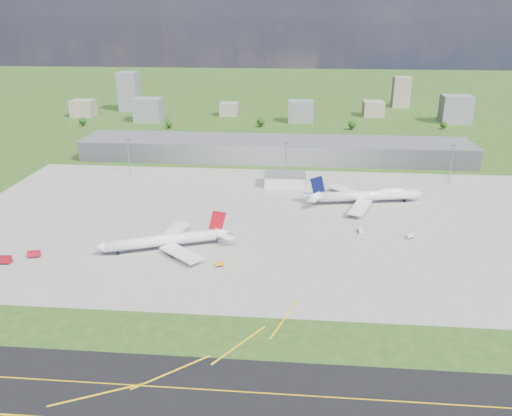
# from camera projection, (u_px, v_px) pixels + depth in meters

# --- Properties ---
(ground) EXTENTS (1400.00, 1400.00, 0.00)m
(ground) POSITION_uv_depth(u_px,v_px,m) (274.00, 164.00, 378.48)
(ground) COLOR #284916
(ground) RESTS_ON ground
(apron) EXTENTS (360.00, 190.00, 0.08)m
(apron) POSITION_uv_depth(u_px,v_px,m) (281.00, 220.00, 275.63)
(apron) COLOR gray
(apron) RESTS_ON ground
(terminal) EXTENTS (300.00, 42.00, 15.00)m
(terminal) POSITION_uv_depth(u_px,v_px,m) (275.00, 149.00, 389.66)
(terminal) COLOR slate
(terminal) RESTS_ON ground
(ops_building) EXTENTS (26.00, 16.00, 8.00)m
(ops_building) POSITION_uv_depth(u_px,v_px,m) (285.00, 180.00, 329.84)
(ops_building) COLOR silver
(ops_building) RESTS_ON ground
(mast_west) EXTENTS (3.50, 2.00, 25.90)m
(mast_west) POSITION_uv_depth(u_px,v_px,m) (128.00, 150.00, 347.56)
(mast_west) COLOR gray
(mast_west) RESTS_ON ground
(mast_center) EXTENTS (3.50, 2.00, 25.90)m
(mast_center) POSITION_uv_depth(u_px,v_px,m) (286.00, 154.00, 338.76)
(mast_center) COLOR gray
(mast_center) RESTS_ON ground
(mast_east) EXTENTS (3.50, 2.00, 25.90)m
(mast_east) POSITION_uv_depth(u_px,v_px,m) (452.00, 158.00, 329.95)
(mast_east) COLOR gray
(mast_east) RESTS_ON ground
(airliner_red_twin) EXTENTS (62.13, 47.12, 17.68)m
(airliner_red_twin) POSITION_uv_depth(u_px,v_px,m) (167.00, 240.00, 240.45)
(airliner_red_twin) COLOR white
(airliner_red_twin) RESTS_ON ground
(airliner_blue_quad) EXTENTS (70.32, 54.53, 18.44)m
(airliner_blue_quad) POSITION_uv_depth(u_px,v_px,m) (367.00, 196.00, 298.20)
(airliner_blue_quad) COLOR white
(airliner_blue_quad) RESTS_ON ground
(fire_truck) EXTENTS (8.08, 3.69, 3.49)m
(fire_truck) POSITION_uv_depth(u_px,v_px,m) (2.00, 260.00, 227.67)
(fire_truck) COLOR maroon
(fire_truck) RESTS_ON ground
(crash_tender) EXTENTS (6.27, 4.14, 3.05)m
(crash_tender) POSITION_uv_depth(u_px,v_px,m) (34.00, 254.00, 233.58)
(crash_tender) COLOR #AC0C23
(crash_tender) RESTS_ON ground
(tug_yellow) EXTENTS (4.22, 3.41, 1.82)m
(tug_yellow) POSITION_uv_depth(u_px,v_px,m) (219.00, 264.00, 225.53)
(tug_yellow) COLOR gold
(tug_yellow) RESTS_ON ground
(van_white_near) EXTENTS (2.51, 4.65, 2.30)m
(van_white_near) POSITION_uv_depth(u_px,v_px,m) (360.00, 231.00, 260.00)
(van_white_near) COLOR silver
(van_white_near) RESTS_ON ground
(van_white_far) EXTENTS (4.60, 3.91, 2.22)m
(van_white_far) POSITION_uv_depth(u_px,v_px,m) (410.00, 236.00, 253.55)
(van_white_far) COLOR white
(van_white_far) RESTS_ON ground
(bldg_far_w) EXTENTS (24.00, 20.00, 18.00)m
(bldg_far_w) POSITION_uv_depth(u_px,v_px,m) (83.00, 108.00, 550.52)
(bldg_far_w) COLOR gray
(bldg_far_w) RESTS_ON ground
(bldg_w) EXTENTS (28.00, 22.00, 24.00)m
(bldg_w) POSITION_uv_depth(u_px,v_px,m) (149.00, 110.00, 524.46)
(bldg_w) COLOR slate
(bldg_w) RESTS_ON ground
(bldg_cw) EXTENTS (20.00, 18.00, 14.00)m
(bldg_cw) POSITION_uv_depth(u_px,v_px,m) (229.00, 109.00, 556.99)
(bldg_cw) COLOR gray
(bldg_cw) RESTS_ON ground
(bldg_c) EXTENTS (26.00, 20.00, 22.00)m
(bldg_c) POSITION_uv_depth(u_px,v_px,m) (301.00, 111.00, 521.29)
(bldg_c) COLOR slate
(bldg_c) RESTS_ON ground
(bldg_ce) EXTENTS (22.00, 24.00, 16.00)m
(bldg_ce) POSITION_uv_depth(u_px,v_px,m) (373.00, 109.00, 553.09)
(bldg_ce) COLOR gray
(bldg_ce) RESTS_ON ground
(bldg_e) EXTENTS (30.00, 22.00, 28.00)m
(bldg_e) POSITION_uv_depth(u_px,v_px,m) (456.00, 109.00, 516.66)
(bldg_e) COLOR slate
(bldg_e) RESTS_ON ground
(bldg_tall_w) EXTENTS (22.00, 20.00, 44.00)m
(bldg_tall_w) POSITION_uv_depth(u_px,v_px,m) (129.00, 91.00, 579.68)
(bldg_tall_w) COLOR slate
(bldg_tall_w) RESTS_ON ground
(bldg_tall_e) EXTENTS (20.00, 18.00, 36.00)m
(bldg_tall_e) POSITION_uv_depth(u_px,v_px,m) (401.00, 92.00, 601.89)
(bldg_tall_e) COLOR gray
(bldg_tall_e) RESTS_ON ground
(tree_far_w) EXTENTS (7.20, 7.20, 8.80)m
(tree_far_w) POSITION_uv_depth(u_px,v_px,m) (83.00, 121.00, 503.92)
(tree_far_w) COLOR #382314
(tree_far_w) RESTS_ON ground
(tree_w) EXTENTS (6.75, 6.75, 8.25)m
(tree_w) POSITION_uv_depth(u_px,v_px,m) (169.00, 124.00, 492.20)
(tree_w) COLOR #382314
(tree_w) RESTS_ON ground
(tree_c) EXTENTS (8.10, 8.10, 9.90)m
(tree_c) POSITION_uv_depth(u_px,v_px,m) (261.00, 121.00, 498.55)
(tree_c) COLOR #382314
(tree_c) RESTS_ON ground
(tree_e) EXTENTS (7.65, 7.65, 9.35)m
(tree_e) POSITION_uv_depth(u_px,v_px,m) (352.00, 124.00, 486.82)
(tree_e) COLOR #382314
(tree_e) RESTS_ON ground
(tree_far_e) EXTENTS (6.30, 6.30, 7.70)m
(tree_far_e) POSITION_uv_depth(u_px,v_px,m) (444.00, 125.00, 489.25)
(tree_far_e) COLOR #382314
(tree_far_e) RESTS_ON ground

